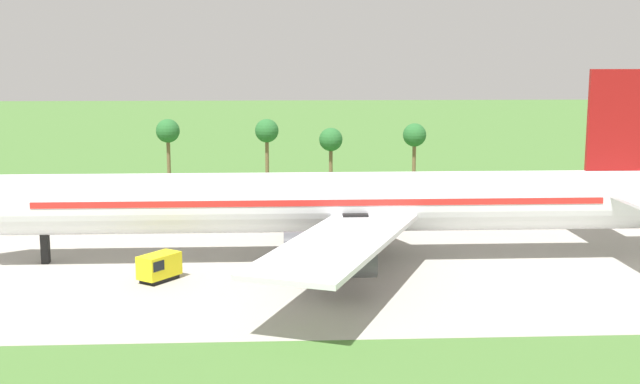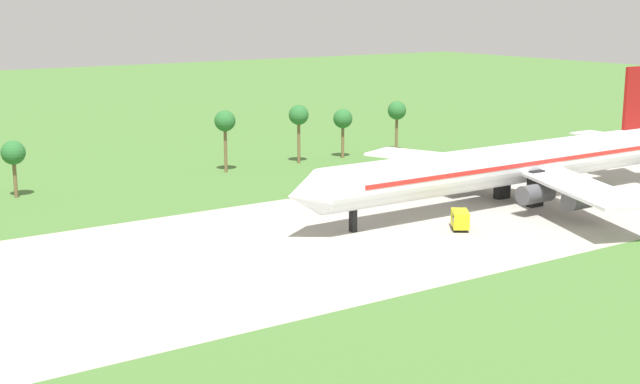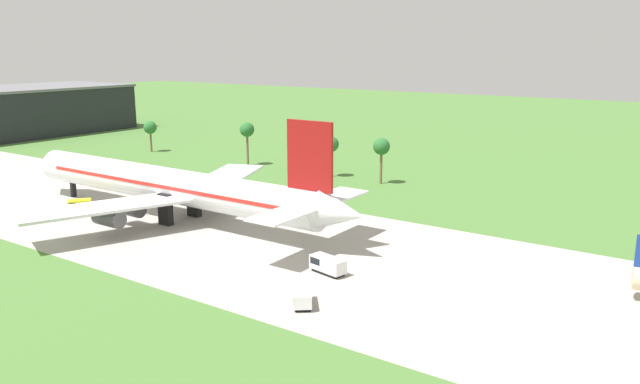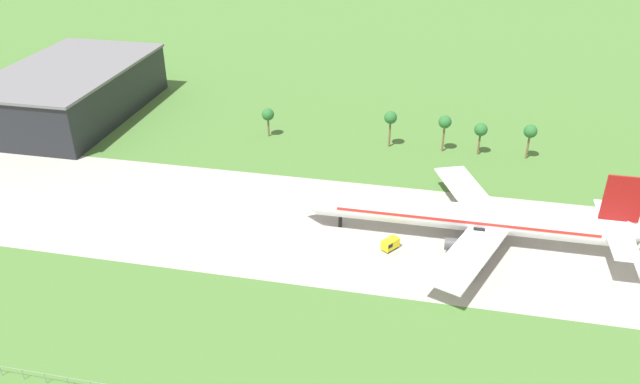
{
  "view_description": "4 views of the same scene",
  "coord_description": "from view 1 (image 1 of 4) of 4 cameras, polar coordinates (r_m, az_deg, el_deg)",
  "views": [
    {
      "loc": [
        36.48,
        -76.29,
        19.87
      ],
      "look_at": [
        40.42,
        1.02,
        6.83
      ],
      "focal_mm": 45.0,
      "sensor_mm": 36.0,
      "label": 1
    },
    {
      "loc": [
        -52.1,
        -87.36,
        28.96
      ],
      "look_at": [
        8.48,
        1.02,
        5.83
      ],
      "focal_mm": 50.0,
      "sensor_mm": 36.0,
      "label": 2
    },
    {
      "loc": [
        120.95,
        -69.38,
        28.79
      ],
      "look_at": [
        72.36,
        1.02,
        8.77
      ],
      "focal_mm": 35.0,
      "sensor_mm": 36.0,
      "label": 3
    },
    {
      "loc": [
        33.68,
        -116.6,
        75.15
      ],
      "look_at": [
        8.07,
        5.0,
        6.0
      ],
      "focal_mm": 35.0,
      "sensor_mm": 36.0,
      "label": 4
    }
  ],
  "objects": [
    {
      "name": "palm_tree_row",
      "position": [
        123.04,
        -6.86,
        3.86
      ],
      "size": [
        76.93,
        3.6,
        10.67
      ],
      "color": "brown",
      "rests_on": "ground_plane"
    },
    {
      "name": "catering_van",
      "position": [
        73.51,
        -11.43,
        -5.24
      ],
      "size": [
        3.89,
        4.28,
        2.48
      ],
      "color": "black",
      "rests_on": "ground_plane"
    },
    {
      "name": "jet_airliner",
      "position": [
        78.78,
        1.2,
        -0.75
      ],
      "size": [
        75.9,
        52.55,
        18.74
      ],
      "color": "white",
      "rests_on": "ground_plane"
    }
  ]
}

